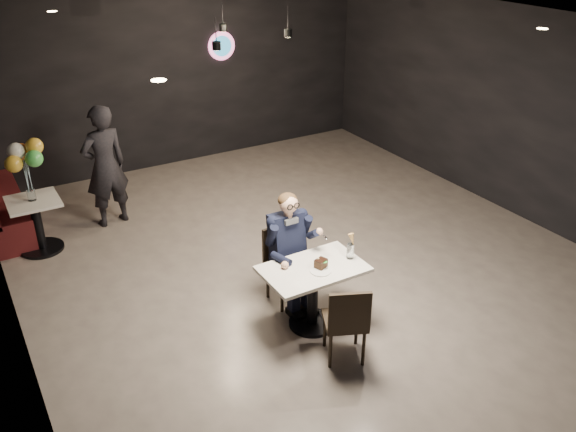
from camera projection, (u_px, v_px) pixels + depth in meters
floor at (319, 272)px, 7.83m from camera, size 9.00×9.00×0.00m
wall_sign at (221, 46)px, 10.72m from camera, size 0.50×0.06×0.50m
pendant_lights at (241, 18)px, 8.06m from camera, size 1.40×1.20×0.36m
main_table at (313, 297)px, 6.68m from camera, size 1.10×0.70×0.75m
chair_far at (287, 267)px, 7.06m from camera, size 0.42×0.46×0.92m
chair_near at (345, 319)px, 6.17m from camera, size 0.57×0.59×0.92m
seated_man at (287, 248)px, 6.95m from camera, size 0.60×0.80×1.44m
dessert_plate at (321, 271)px, 6.43m from camera, size 0.22×0.22×0.01m
cake_slice at (321, 264)px, 6.47m from camera, size 0.15×0.13×0.09m
mint_leaf at (325, 262)px, 6.43m from camera, size 0.06×0.04×0.01m
sundae_glass at (350, 251)px, 6.64m from camera, size 0.08×0.08×0.18m
wafer_cone at (352, 239)px, 6.55m from camera, size 0.08×0.08×0.13m
booth_bench at (1, 193)px, 8.74m from camera, size 0.52×2.08×1.04m
side_table at (37, 223)px, 8.15m from camera, size 0.66×0.66×0.82m
balloon_vase at (31, 195)px, 7.96m from camera, size 0.11×0.11×0.16m
balloon_bunch at (25, 166)px, 7.78m from camera, size 0.40×0.40×0.67m
passerby at (105, 166)px, 8.65m from camera, size 0.72×0.55×1.79m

